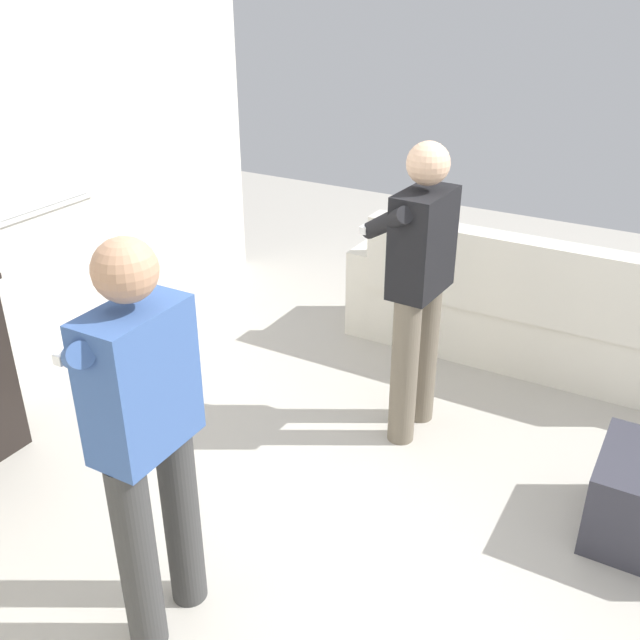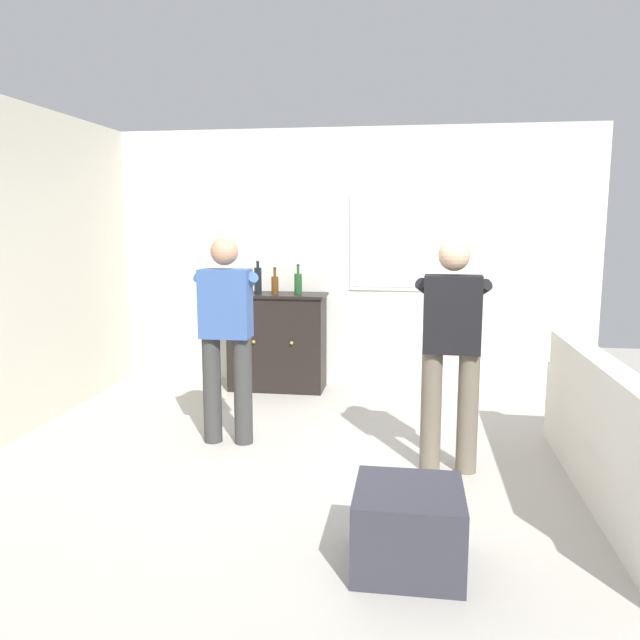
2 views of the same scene
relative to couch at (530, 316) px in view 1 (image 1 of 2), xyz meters
name	(u,v)px [view 1 (image 1 of 2)]	position (x,y,z in m)	size (l,w,h in m)	color
ground	(382,542)	(-2.01, 0.12, -0.36)	(10.40, 10.40, 0.00)	#B2ADA3
couch	(530,316)	(0.00, 0.00, 0.00)	(0.57, 2.53, 0.94)	silver
person_standing_left	(144,431)	(-2.84, 0.72, 0.58)	(0.56, 0.48, 1.68)	#383838
person_standing_right	(418,281)	(-1.08, 0.39, 0.58)	(0.56, 0.48, 1.68)	#6B6051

